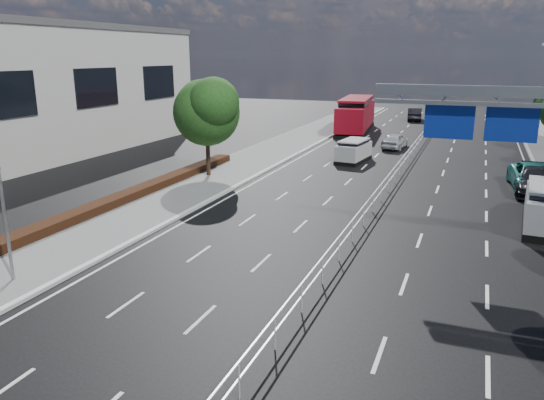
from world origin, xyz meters
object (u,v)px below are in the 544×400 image
(overhead_gantry, at_px, (533,118))
(near_car_silver, at_px, (395,141))
(parked_car_dark, at_px, (536,181))
(parked_car_teal, at_px, (535,177))
(white_minivan, at_px, (354,151))
(near_car_dark, at_px, (415,114))
(red_bus, at_px, (356,114))

(overhead_gantry, bearing_deg, near_car_silver, 109.89)
(near_car_silver, xyz_separation_m, parked_car_dark, (10.22, -12.97, 0.07))
(overhead_gantry, xyz_separation_m, parked_car_dark, (1.56, 10.98, -4.84))
(parked_car_teal, distance_m, parked_car_dark, 0.97)
(near_car_silver, bearing_deg, overhead_gantry, 117.02)
(white_minivan, xyz_separation_m, near_car_silver, (2.09, 7.26, -0.15))
(near_car_dark, relative_size, parked_car_teal, 0.83)
(white_minivan, bearing_deg, parked_car_dark, -18.10)
(near_car_dark, distance_m, parked_car_dark, 36.55)
(red_bus, height_order, parked_car_teal, red_bus)
(near_car_silver, relative_size, parked_car_dark, 0.77)
(white_minivan, distance_m, parked_car_dark, 13.57)
(near_car_dark, bearing_deg, overhead_gantry, 95.68)
(near_car_dark, bearing_deg, white_minivan, 81.51)
(red_bus, bearing_deg, overhead_gantry, -72.22)
(white_minivan, relative_size, red_bus, 0.34)
(parked_car_teal, height_order, parked_car_dark, parked_car_teal)
(overhead_gantry, bearing_deg, near_car_dark, 101.75)
(overhead_gantry, height_order, parked_car_dark, overhead_gantry)
(near_car_dark, bearing_deg, near_car_silver, 86.18)
(overhead_gantry, height_order, white_minivan, overhead_gantry)
(parked_car_teal, xyz_separation_m, parked_car_dark, (0.00, -0.97, -0.02))
(overhead_gantry, relative_size, white_minivan, 2.46)
(overhead_gantry, relative_size, parked_car_dark, 1.93)
(overhead_gantry, distance_m, white_minivan, 20.41)
(near_car_dark, bearing_deg, parked_car_teal, 102.06)
(white_minivan, xyz_separation_m, parked_car_teal, (12.31, -4.74, -0.06))
(overhead_gantry, distance_m, near_car_silver, 25.93)
(parked_car_teal, bearing_deg, parked_car_dark, -94.56)
(white_minivan, relative_size, parked_car_dark, 0.78)
(red_bus, relative_size, near_car_silver, 3.03)
(near_car_silver, bearing_deg, near_car_dark, -80.62)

